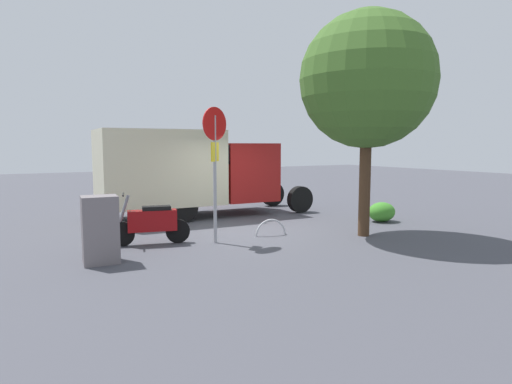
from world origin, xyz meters
TOP-DOWN VIEW (x-y plane):
  - ground_plane at (0.00, 0.00)m, footprint 60.00×60.00m
  - box_truck_near at (0.54, -2.98)m, footprint 6.91×2.38m
  - motorcycle at (2.80, 0.40)m, footprint 1.78×0.70m
  - stop_sign at (1.45, 0.99)m, footprint 0.71×0.33m
  - street_tree at (-2.17, 2.06)m, footprint 3.34×3.34m
  - utility_cabinet at (4.12, 1.51)m, footprint 0.70×0.57m
  - bike_rack_hoop at (-0.12, 0.88)m, footprint 0.85×0.15m
  - shrub_near_sign at (-4.09, 0.79)m, footprint 0.86×0.70m

SIDE VIEW (x-z plane):
  - ground_plane at x=0.00m, z-range 0.00..0.00m
  - bike_rack_hoop at x=-0.12m, z-range -0.43..0.43m
  - shrub_near_sign at x=-4.09m, z-range 0.00..0.59m
  - motorcycle at x=2.80m, z-range -0.08..1.12m
  - utility_cabinet at x=4.12m, z-range 0.00..1.32m
  - box_truck_near at x=0.54m, z-range 0.17..2.92m
  - stop_sign at x=1.45m, z-range 0.53..3.68m
  - street_tree at x=-2.17m, z-range 1.09..6.63m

